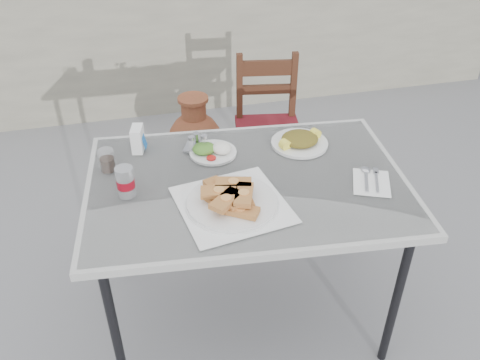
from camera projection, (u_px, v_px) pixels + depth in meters
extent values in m
plane|color=slate|center=(244.00, 323.00, 2.59)|extent=(80.00, 80.00, 0.00)
cylinder|color=black|center=(115.00, 333.00, 2.06)|extent=(0.04, 0.04, 0.79)
cylinder|color=black|center=(396.00, 301.00, 2.20)|extent=(0.04, 0.04, 0.79)
cylinder|color=black|center=(123.00, 217.00, 2.67)|extent=(0.04, 0.04, 0.79)
cylinder|color=black|center=(343.00, 197.00, 2.81)|extent=(0.04, 0.04, 0.79)
cube|color=white|center=(247.00, 184.00, 2.19)|extent=(1.46, 1.06, 0.03)
cube|color=white|center=(247.00, 180.00, 2.18)|extent=(1.41, 1.01, 0.01)
cube|color=white|center=(232.00, 204.00, 2.03)|extent=(0.47, 0.47, 0.00)
cylinder|color=silver|center=(232.00, 202.00, 2.03)|extent=(0.37, 0.37, 0.02)
cylinder|color=silver|center=(232.00, 203.00, 2.03)|extent=(0.38, 0.38, 0.01)
cylinder|color=silver|center=(213.00, 153.00, 2.35)|extent=(0.22, 0.22, 0.01)
ellipsoid|color=white|center=(222.00, 148.00, 2.33)|extent=(0.09, 0.09, 0.05)
ellipsoid|color=#32611B|center=(204.00, 148.00, 2.33)|extent=(0.11, 0.10, 0.04)
cylinder|color=red|center=(211.00, 158.00, 2.29)|extent=(0.04, 0.04, 0.01)
cylinder|color=silver|center=(299.00, 143.00, 2.41)|extent=(0.27, 0.27, 0.01)
ellipsoid|color=#276B1A|center=(300.00, 139.00, 2.40)|extent=(0.18, 0.16, 0.05)
cylinder|color=yellow|center=(285.00, 145.00, 2.35)|extent=(0.06, 0.05, 0.05)
cylinder|color=yellow|center=(315.00, 134.00, 2.43)|extent=(0.06, 0.05, 0.05)
cylinder|color=silver|center=(125.00, 182.00, 2.05)|extent=(0.07, 0.07, 0.13)
cylinder|color=#A10B1B|center=(126.00, 183.00, 2.05)|extent=(0.07, 0.07, 0.04)
cylinder|color=#B7B7BE|center=(123.00, 169.00, 2.01)|extent=(0.07, 0.07, 0.00)
cylinder|color=white|center=(107.00, 160.00, 2.21)|extent=(0.07, 0.07, 0.10)
cylinder|color=black|center=(108.00, 164.00, 2.22)|extent=(0.06, 0.06, 0.06)
cube|color=white|center=(138.00, 139.00, 2.34)|extent=(0.07, 0.11, 0.12)
cube|color=blue|center=(144.00, 141.00, 2.35)|extent=(0.03, 0.05, 0.07)
cube|color=#B7B7BE|center=(198.00, 148.00, 2.38)|extent=(0.15, 0.13, 0.01)
cylinder|color=white|center=(192.00, 143.00, 2.33)|extent=(0.03, 0.03, 0.07)
cylinder|color=white|center=(204.00, 142.00, 2.34)|extent=(0.03, 0.03, 0.07)
cylinder|color=#B7B7BE|center=(196.00, 139.00, 2.38)|extent=(0.03, 0.03, 0.06)
cube|color=white|center=(371.00, 183.00, 2.16)|extent=(0.22, 0.24, 0.00)
cube|color=#B7B7BE|center=(366.00, 181.00, 2.16)|extent=(0.07, 0.15, 0.00)
ellipsoid|color=#B7B7BE|center=(366.00, 169.00, 2.23)|extent=(0.04, 0.05, 0.01)
cube|color=#B7B7BE|center=(377.00, 182.00, 2.15)|extent=(0.07, 0.14, 0.00)
cube|color=#B7B7BE|center=(376.00, 171.00, 2.22)|extent=(0.04, 0.05, 0.00)
cube|color=#39190F|center=(243.00, 180.00, 3.25)|extent=(0.04, 0.04, 0.44)
cube|color=#39190F|center=(297.00, 178.00, 3.27)|extent=(0.04, 0.04, 0.44)
cube|color=#39190F|center=(240.00, 151.00, 3.54)|extent=(0.04, 0.04, 0.44)
cube|color=#39190F|center=(289.00, 149.00, 3.56)|extent=(0.04, 0.04, 0.44)
cube|color=maroon|center=(269.00, 132.00, 3.26)|extent=(0.47, 0.47, 0.05)
cube|color=#39190F|center=(240.00, 90.00, 3.27)|extent=(0.04, 0.04, 0.49)
cube|color=#39190F|center=(293.00, 88.00, 3.29)|extent=(0.04, 0.04, 0.49)
cube|color=#39190F|center=(267.00, 68.00, 3.20)|extent=(0.39, 0.09, 0.10)
cube|color=#39190F|center=(266.00, 89.00, 3.28)|extent=(0.39, 0.09, 0.06)
cylinder|color=brown|center=(198.00, 179.00, 3.58)|extent=(0.29, 0.29, 0.07)
ellipsoid|color=brown|center=(196.00, 145.00, 3.42)|extent=(0.38, 0.38, 0.47)
cylinder|color=beige|center=(196.00, 145.00, 3.42)|extent=(0.38, 0.38, 0.05)
cylinder|color=brown|center=(194.00, 110.00, 3.27)|extent=(0.16, 0.16, 0.14)
cylinder|color=brown|center=(193.00, 99.00, 3.22)|extent=(0.20, 0.20, 0.02)
cube|color=#9F9B85|center=(171.00, 41.00, 4.23)|extent=(6.00, 0.25, 1.20)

